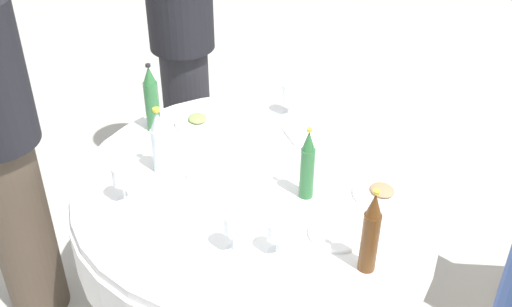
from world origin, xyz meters
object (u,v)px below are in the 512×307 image
at_px(bottle_green_outer, 307,166).
at_px(person_inner, 183,55).
at_px(bottle_brown_rear, 371,234).
at_px(bottle_clear_inner, 159,142).
at_px(plate_front, 337,232).
at_px(wine_glass_south, 233,225).
at_px(wine_glass_right, 122,177).
at_px(plate_north, 212,169).
at_px(bottle_green_left, 152,100).
at_px(wine_glass_left, 289,93).
at_px(dining_table, 256,208).
at_px(plate_west, 382,193).
at_px(wine_glass_near, 277,232).
at_px(plate_mid, 198,121).

relative_size(bottle_green_outer, person_inner, 0.19).
bearing_deg(bottle_green_outer, bottle_brown_rear, -177.61).
relative_size(bottle_clear_inner, plate_front, 1.41).
height_order(bottle_green_outer, plate_front, bottle_green_outer).
relative_size(bottle_green_outer, wine_glass_south, 1.95).
height_order(bottle_clear_inner, wine_glass_right, bottle_clear_inner).
distance_m(wine_glass_right, plate_front, 0.84).
bearing_deg(plate_north, wine_glass_right, 99.16).
height_order(bottle_green_left, plate_north, bottle_green_left).
bearing_deg(wine_glass_left, plate_north, 122.47).
bearing_deg(dining_table, plate_west, -123.29).
height_order(wine_glass_near, person_inner, person_inner).
distance_m(bottle_brown_rear, plate_front, 0.24).
xyz_separation_m(bottle_green_left, person_inner, (0.51, -0.29, -0.05)).
relative_size(dining_table, bottle_green_outer, 4.87).
xyz_separation_m(plate_front, person_inner, (1.47, 0.15, 0.10)).
relative_size(bottle_brown_rear, bottle_green_left, 1.01).
distance_m(bottle_brown_rear, bottle_clear_inner, 0.96).
height_order(bottle_brown_rear, wine_glass_south, bottle_brown_rear).
bearing_deg(dining_table, person_inner, -0.02).
xyz_separation_m(wine_glass_left, person_inner, (0.61, 0.34, -0.01)).
height_order(wine_glass_left, wine_glass_right, same).
relative_size(wine_glass_right, person_inner, 0.10).
height_order(dining_table, plate_west, plate_west).
relative_size(wine_glass_left, plate_west, 0.69).
distance_m(wine_glass_near, plate_north, 0.56).
bearing_deg(wine_glass_right, plate_north, -80.84).
distance_m(wine_glass_right, wine_glass_near, 0.65).
bearing_deg(plate_west, wine_glass_left, 6.39).
bearing_deg(bottle_green_outer, plate_west, -111.25).
bearing_deg(bottle_green_left, bottle_green_outer, -148.56).
bearing_deg(plate_front, plate_west, -62.80).
bearing_deg(dining_table, bottle_clear_inner, 58.37).
height_order(wine_glass_right, plate_west, wine_glass_right).
height_order(wine_glass_right, person_inner, person_inner).
height_order(bottle_green_outer, wine_glass_right, bottle_green_outer).
distance_m(wine_glass_left, plate_front, 0.88).
height_order(wine_glass_near, plate_front, wine_glass_near).
height_order(plate_north, person_inner, person_inner).
bearing_deg(wine_glass_left, plate_west, -173.61).
bearing_deg(wine_glass_left, bottle_clear_inner, 108.62).
distance_m(bottle_brown_rear, wine_glass_left, 1.06).
bearing_deg(plate_mid, wine_glass_near, 179.88).
distance_m(bottle_brown_rear, bottle_green_outer, 0.44).
distance_m(wine_glass_left, wine_glass_right, 0.95).
distance_m(bottle_green_outer, person_inner, 1.23).
relative_size(bottle_clear_inner, plate_west, 1.29).
relative_size(wine_glass_south, plate_front, 0.76).
bearing_deg(wine_glass_south, dining_table, -32.31).
relative_size(bottle_green_outer, wine_glass_near, 2.34).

